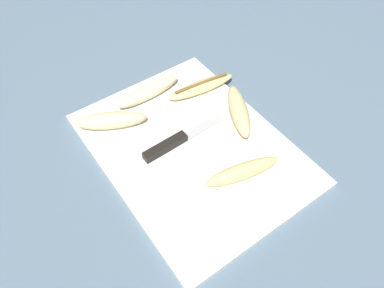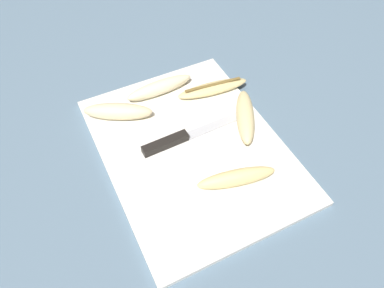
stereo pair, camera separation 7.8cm
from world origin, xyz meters
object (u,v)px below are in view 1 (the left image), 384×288
banana_ripe_center (239,110)px  knife (176,141)px  banana_bright_far (148,92)px  banana_cream_curved (111,120)px  banana_spotted_left (201,87)px  banana_golden_short (243,171)px

banana_ripe_center → knife: bearing=-95.9°
knife → banana_bright_far: 0.16m
knife → banana_cream_curved: banana_cream_curved is taller
banana_spotted_left → banana_golden_short: bearing=-18.5°
banana_golden_short → banana_cream_curved: size_ratio=1.04×
knife → banana_golden_short: (0.15, 0.06, 0.01)m
banana_golden_short → banana_spotted_left: 0.26m
banana_cream_curved → banana_ripe_center: (0.14, 0.25, -0.00)m
banana_golden_short → banana_bright_far: (-0.30, -0.03, -0.00)m
banana_golden_short → banana_spotted_left: size_ratio=0.90×
banana_ripe_center → banana_bright_far: 0.22m
banana_cream_curved → banana_spotted_left: bearing=84.7°
knife → banana_golden_short: bearing=20.0°
banana_golden_short → banana_ripe_center: size_ratio=1.01×
knife → banana_spotted_left: size_ratio=1.45×
knife → banana_cream_curved: bearing=-146.2°
knife → banana_ripe_center: 0.16m
knife → banana_bright_far: banana_bright_far is taller
banana_ripe_center → banana_cream_curved: bearing=-119.5°
knife → banana_ripe_center: banana_ripe_center is taller
banana_ripe_center → banana_spotted_left: bearing=-171.8°
banana_spotted_left → banana_bright_far: (-0.05, -0.11, 0.00)m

